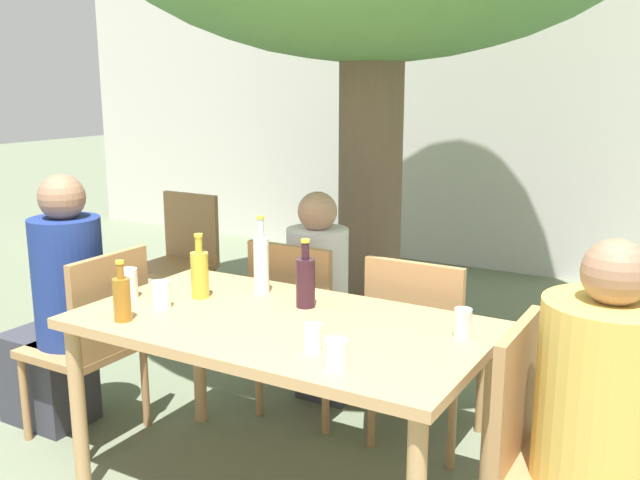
{
  "coord_description": "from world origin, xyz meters",
  "views": [
    {
      "loc": [
        1.41,
        -2.12,
        1.64
      ],
      "look_at": [
        0.0,
        0.3,
        1.0
      ],
      "focal_mm": 40.0,
      "sensor_mm": 36.0,
      "label": 1
    }
  ],
  "objects_px": {
    "patio_chair_3": "(422,343)",
    "person_seated_0": "(59,318)",
    "water_bottle_0": "(261,263)",
    "dining_table_front": "(280,340)",
    "person_seated_2": "(327,309)",
    "amber_bottle_2": "(122,298)",
    "drinking_glass_0": "(162,294)",
    "patio_chair_1": "(548,448)",
    "wine_bottle_3": "(306,281)",
    "drinking_glass_1": "(129,283)",
    "drinking_glass_3": "(336,355)",
    "patio_chair_0": "(95,335)",
    "drinking_glass_4": "(312,337)",
    "drinking_glass_2": "(463,323)",
    "patio_chair_4": "(181,254)",
    "person_seated_1": "(627,455)",
    "patio_chair_2": "(302,319)",
    "oil_cruet_1": "(200,273)"
  },
  "relations": [
    {
      "from": "patio_chair_3",
      "to": "person_seated_0",
      "type": "bearing_deg",
      "value": 23.08
    },
    {
      "from": "water_bottle_0",
      "to": "dining_table_front",
      "type": "bearing_deg",
      "value": -44.46
    },
    {
      "from": "person_seated_2",
      "to": "amber_bottle_2",
      "type": "distance_m",
      "value": 1.27
    },
    {
      "from": "drinking_glass_0",
      "to": "patio_chair_1",
      "type": "bearing_deg",
      "value": 4.13
    },
    {
      "from": "water_bottle_0",
      "to": "wine_bottle_3",
      "type": "xyz_separation_m",
      "value": [
        0.26,
        -0.07,
        -0.02
      ]
    },
    {
      "from": "water_bottle_0",
      "to": "drinking_glass_1",
      "type": "height_order",
      "value": "water_bottle_0"
    },
    {
      "from": "drinking_glass_3",
      "to": "person_seated_0",
      "type": "bearing_deg",
      "value": 169.62
    },
    {
      "from": "patio_chair_0",
      "to": "drinking_glass_4",
      "type": "bearing_deg",
      "value": 80.85
    },
    {
      "from": "drinking_glass_4",
      "to": "drinking_glass_2",
      "type": "bearing_deg",
      "value": 43.13
    },
    {
      "from": "dining_table_front",
      "to": "patio_chair_4",
      "type": "relative_size",
      "value": 1.73
    },
    {
      "from": "person_seated_0",
      "to": "person_seated_1",
      "type": "xyz_separation_m",
      "value": [
        2.47,
        0.0,
        -0.0
      ]
    },
    {
      "from": "amber_bottle_2",
      "to": "patio_chair_4",
      "type": "bearing_deg",
      "value": 125.35
    },
    {
      "from": "patio_chair_2",
      "to": "patio_chair_3",
      "type": "distance_m",
      "value": 0.62
    },
    {
      "from": "patio_chair_2",
      "to": "drinking_glass_4",
      "type": "bearing_deg",
      "value": 123.58
    },
    {
      "from": "amber_bottle_2",
      "to": "wine_bottle_3",
      "type": "height_order",
      "value": "wine_bottle_3"
    },
    {
      "from": "amber_bottle_2",
      "to": "person_seated_1",
      "type": "bearing_deg",
      "value": 9.85
    },
    {
      "from": "patio_chair_2",
      "to": "patio_chair_4",
      "type": "height_order",
      "value": "same"
    },
    {
      "from": "patio_chair_1",
      "to": "amber_bottle_2",
      "type": "height_order",
      "value": "amber_bottle_2"
    },
    {
      "from": "water_bottle_0",
      "to": "drinking_glass_4",
      "type": "distance_m",
      "value": 0.7
    },
    {
      "from": "oil_cruet_1",
      "to": "amber_bottle_2",
      "type": "relative_size",
      "value": 1.16
    },
    {
      "from": "drinking_glass_1",
      "to": "patio_chair_4",
      "type": "bearing_deg",
      "value": 124.48
    },
    {
      "from": "person_seated_2",
      "to": "wine_bottle_3",
      "type": "distance_m",
      "value": 0.87
    },
    {
      "from": "patio_chair_1",
      "to": "wine_bottle_3",
      "type": "distance_m",
      "value": 1.08
    },
    {
      "from": "person_seated_1",
      "to": "drinking_glass_1",
      "type": "relative_size",
      "value": 9.73
    },
    {
      "from": "patio_chair_1",
      "to": "person_seated_1",
      "type": "relative_size",
      "value": 0.75
    },
    {
      "from": "oil_cruet_1",
      "to": "drinking_glass_4",
      "type": "height_order",
      "value": "oil_cruet_1"
    },
    {
      "from": "wine_bottle_3",
      "to": "drinking_glass_1",
      "type": "relative_size",
      "value": 2.24
    },
    {
      "from": "patio_chair_4",
      "to": "drinking_glass_4",
      "type": "xyz_separation_m",
      "value": [
        1.97,
        -1.59,
        0.3
      ]
    },
    {
      "from": "dining_table_front",
      "to": "patio_chair_3",
      "type": "xyz_separation_m",
      "value": [
        0.31,
        0.66,
        -0.17
      ]
    },
    {
      "from": "patio_chair_3",
      "to": "patio_chair_1",
      "type": "bearing_deg",
      "value": 136.54
    },
    {
      "from": "oil_cruet_1",
      "to": "drinking_glass_0",
      "type": "distance_m",
      "value": 0.19
    },
    {
      "from": "oil_cruet_1",
      "to": "drinking_glass_1",
      "type": "height_order",
      "value": "oil_cruet_1"
    },
    {
      "from": "oil_cruet_1",
      "to": "drinking_glass_2",
      "type": "bearing_deg",
      "value": 4.61
    },
    {
      "from": "water_bottle_0",
      "to": "person_seated_2",
      "type": "bearing_deg",
      "value": 94.46
    },
    {
      "from": "person_seated_0",
      "to": "patio_chair_4",
      "type": "bearing_deg",
      "value": -161.51
    },
    {
      "from": "person_seated_2",
      "to": "drinking_glass_1",
      "type": "height_order",
      "value": "person_seated_2"
    },
    {
      "from": "patio_chair_3",
      "to": "person_seated_0",
      "type": "xyz_separation_m",
      "value": [
        -1.55,
        -0.66,
        0.04
      ]
    },
    {
      "from": "patio_chair_4",
      "to": "wine_bottle_3",
      "type": "height_order",
      "value": "wine_bottle_3"
    },
    {
      "from": "drinking_glass_3",
      "to": "drinking_glass_0",
      "type": "bearing_deg",
      "value": 167.8
    },
    {
      "from": "person_seated_0",
      "to": "oil_cruet_1",
      "type": "distance_m",
      "value": 0.86
    },
    {
      "from": "patio_chair_0",
      "to": "drinking_glass_2",
      "type": "xyz_separation_m",
      "value": [
        1.66,
        0.16,
        0.3
      ]
    },
    {
      "from": "person_seated_2",
      "to": "drinking_glass_3",
      "type": "bearing_deg",
      "value": 120.73
    },
    {
      "from": "patio_chair_2",
      "to": "person_seated_0",
      "type": "height_order",
      "value": "person_seated_0"
    },
    {
      "from": "patio_chair_4",
      "to": "wine_bottle_3",
      "type": "distance_m",
      "value": 2.12
    },
    {
      "from": "person_seated_0",
      "to": "drinking_glass_2",
      "type": "distance_m",
      "value": 1.92
    },
    {
      "from": "patio_chair_3",
      "to": "drinking_glass_1",
      "type": "relative_size",
      "value": 7.27
    },
    {
      "from": "drinking_glass_1",
      "to": "drinking_glass_0",
      "type": "bearing_deg",
      "value": -8.74
    },
    {
      "from": "person_seated_2",
      "to": "drinking_glass_2",
      "type": "relative_size",
      "value": 10.36
    },
    {
      "from": "drinking_glass_0",
      "to": "drinking_glass_1",
      "type": "height_order",
      "value": "drinking_glass_1"
    },
    {
      "from": "water_bottle_0",
      "to": "drinking_glass_4",
      "type": "xyz_separation_m",
      "value": [
        0.52,
        -0.46,
        -0.08
      ]
    }
  ]
}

